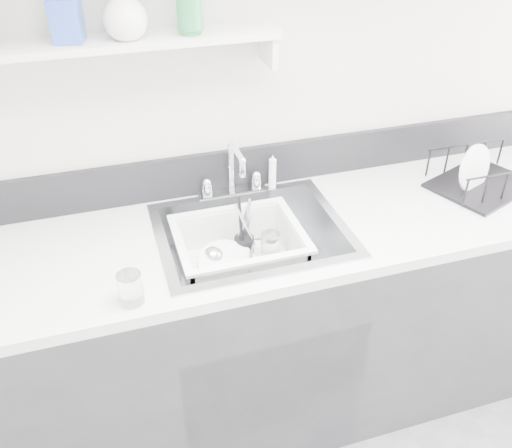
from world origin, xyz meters
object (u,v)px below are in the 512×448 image
object	(u,v)px
wash_tub	(239,252)
sink	(252,252)
counter_run	(252,328)
dish_rack	(484,171)

from	to	relation	value
wash_tub	sink	bearing A→B (deg)	-6.13
counter_run	dish_rack	bearing A→B (deg)	1.69
sink	wash_tub	xyz separation A→B (m)	(-0.04, 0.00, 0.01)
sink	counter_run	bearing A→B (deg)	0.00
dish_rack	counter_run	bearing A→B (deg)	160.60
sink	dish_rack	xyz separation A→B (m)	(0.93, 0.03, 0.15)
sink	dish_rack	bearing A→B (deg)	1.69
counter_run	sink	world-z (taller)	sink
sink	wash_tub	distance (m)	0.04
counter_run	dish_rack	size ratio (longest dim) A/B	8.62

